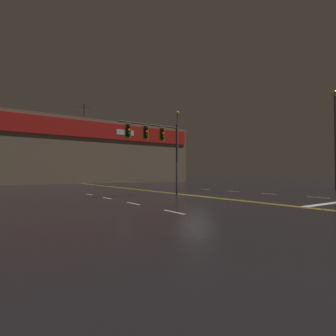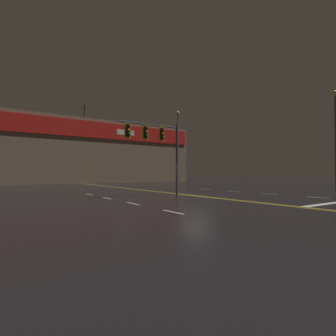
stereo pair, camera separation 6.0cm
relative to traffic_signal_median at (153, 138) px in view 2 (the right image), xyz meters
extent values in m
plane|color=black|center=(2.53, -1.55, -4.04)|extent=(200.00, 200.00, 0.00)
cube|color=gold|center=(2.38, -1.55, -4.04)|extent=(0.12, 60.00, 0.01)
cube|color=gold|center=(2.68, -1.55, -4.04)|extent=(0.12, 60.00, 0.01)
cube|color=silver|center=(-3.21, -6.95, -4.04)|extent=(0.12, 1.40, 0.01)
cube|color=silver|center=(-3.21, -3.35, -4.04)|extent=(0.12, 1.40, 0.01)
cube|color=silver|center=(-3.21, 0.25, -4.04)|extent=(0.12, 1.40, 0.01)
cube|color=silver|center=(-3.21, 3.85, -4.04)|extent=(0.12, 1.40, 0.01)
cube|color=silver|center=(8.26, -6.95, -4.04)|extent=(0.12, 1.40, 0.01)
cube|color=silver|center=(8.26, -3.35, -4.04)|extent=(0.12, 1.40, 0.01)
cube|color=silver|center=(8.26, 0.25, -4.04)|extent=(0.12, 1.40, 0.01)
cube|color=silver|center=(8.26, 3.85, -4.04)|extent=(0.12, 1.40, 0.01)
cylinder|color=#38383D|center=(2.04, 0.02, -1.46)|extent=(0.14, 0.14, 5.17)
cylinder|color=#38383D|center=(-0.28, 0.02, 0.88)|extent=(4.62, 0.10, 0.10)
cube|color=black|center=(0.71, 0.02, 0.34)|extent=(0.28, 0.24, 0.84)
cube|color=gold|center=(0.71, 0.02, 0.34)|extent=(0.42, 0.08, 0.99)
sphere|color=#500705|center=(0.71, -0.14, 0.59)|extent=(0.17, 0.17, 0.17)
sphere|color=orange|center=(0.71, -0.14, 0.34)|extent=(0.17, 0.17, 0.17)
sphere|color=#084513|center=(0.71, -0.14, 0.08)|extent=(0.17, 0.17, 0.17)
cube|color=black|center=(-0.61, 0.02, 0.34)|extent=(0.28, 0.24, 0.84)
cube|color=gold|center=(-0.61, 0.02, 0.34)|extent=(0.42, 0.08, 0.99)
sphere|color=#500705|center=(-0.61, -0.14, 0.59)|extent=(0.17, 0.17, 0.17)
sphere|color=orange|center=(-0.61, -0.14, 0.34)|extent=(0.17, 0.17, 0.17)
sphere|color=#084513|center=(-0.61, -0.14, 0.08)|extent=(0.17, 0.17, 0.17)
cube|color=black|center=(-1.93, 0.02, 0.34)|extent=(0.28, 0.24, 0.84)
cube|color=gold|center=(-1.93, 0.02, 0.34)|extent=(0.42, 0.08, 0.99)
sphere|color=#500705|center=(-1.93, -0.14, 0.59)|extent=(0.17, 0.17, 0.17)
sphere|color=orange|center=(-1.93, -0.14, 0.34)|extent=(0.17, 0.17, 0.17)
sphere|color=#084513|center=(-1.93, -0.14, 0.08)|extent=(0.17, 0.17, 0.17)
cylinder|color=#59595E|center=(15.65, 18.42, 1.58)|extent=(0.20, 0.20, 11.25)
sphere|color=#F9D17A|center=(15.65, 18.42, 7.38)|extent=(0.56, 0.56, 0.56)
cylinder|color=#59595E|center=(18.02, -3.91, 0.52)|extent=(0.20, 0.20, 9.12)
sphere|color=#F9D17A|center=(18.02, -3.91, 5.24)|extent=(0.56, 0.56, 0.56)
cube|color=#7A6651|center=(2.53, 30.50, 1.15)|extent=(40.72, 10.00, 10.38)
cube|color=red|center=(2.53, 25.40, 4.52)|extent=(39.91, 0.20, 2.59)
cube|color=white|center=(9.65, 25.35, 4.52)|extent=(3.20, 0.16, 0.90)
cylinder|color=#4C3828|center=(2.94, 26.10, 2.29)|extent=(0.26, 0.26, 12.66)
cube|color=#4C3828|center=(2.94, 26.10, 8.02)|extent=(2.20, 0.12, 0.12)
cylinder|color=#4C3828|center=(23.09, 26.10, 0.80)|extent=(0.26, 0.26, 9.68)
cube|color=#4C3828|center=(23.09, 26.10, 5.04)|extent=(2.20, 0.12, 0.12)
camera|label=1|loc=(-9.33, -15.53, -2.50)|focal=28.00mm
camera|label=2|loc=(-9.28, -15.56, -2.50)|focal=28.00mm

